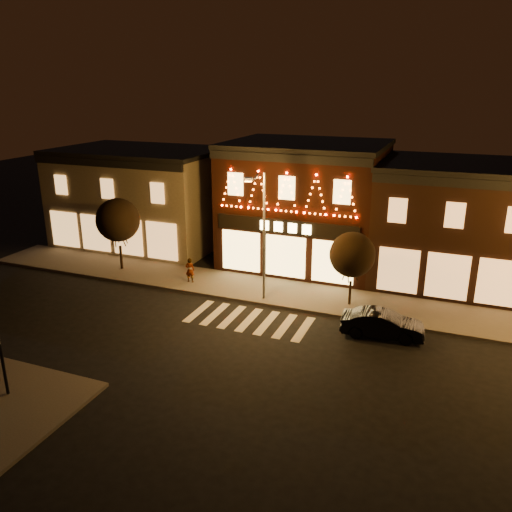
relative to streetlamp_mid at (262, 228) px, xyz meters
The scene contains 10 objects.
ground 7.86m from the streetlamp_mid, 87.72° to the right, with size 120.00×120.00×0.00m, color black.
sidewalk_far 5.10m from the streetlamp_mid, 33.48° to the left, with size 44.00×4.00×0.15m, color #47423D.
building_left 14.80m from the streetlamp_mid, 149.57° to the left, with size 12.20×8.28×7.30m.
building_pulp 7.48m from the streetlamp_mid, 88.02° to the left, with size 10.20×8.34×8.30m.
building_right_a 12.32m from the streetlamp_mid, 37.49° to the left, with size 9.20×8.28×7.50m.
streetlamp_mid is the anchor object (origin of this frame).
tree_left 10.71m from the streetlamp_mid, behind, with size 2.84×2.84×4.75m.
tree_right 5.14m from the streetlamp_mid, 13.63° to the left, with size 2.49×2.49×4.17m.
dark_sedan 8.20m from the streetlamp_mid, 14.42° to the right, with size 1.40×4.02×1.32m, color black.
pedestrian 6.23m from the streetlamp_mid, behind, with size 0.57×0.37×1.56m, color gray.
Camera 1 is at (9.57, -19.12, 11.95)m, focal length 36.45 mm.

